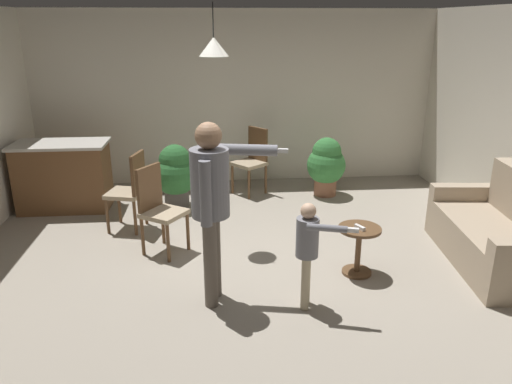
{
  "coord_description": "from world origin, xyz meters",
  "views": [
    {
      "loc": [
        -0.35,
        -4.69,
        2.5
      ],
      "look_at": [
        0.02,
        -0.38,
        1.0
      ],
      "focal_mm": 34.52,
      "sensor_mm": 36.0,
      "label": 1
    }
  ],
  "objects": [
    {
      "name": "person_child",
      "position": [
        0.45,
        -0.77,
        0.63
      ],
      "size": [
        0.49,
        0.39,
        1.02
      ],
      "rotation": [
        0.0,
        0.0,
        -1.85
      ],
      "color": "tan",
      "rests_on": "ground"
    },
    {
      "name": "potted_plant_corner",
      "position": [
        1.31,
        2.3,
        0.49
      ],
      "size": [
        0.58,
        0.58,
        0.89
      ],
      "color": "brown",
      "rests_on": "ground"
    },
    {
      "name": "ceiling_light_pendant",
      "position": [
        -0.33,
        0.81,
        2.25
      ],
      "size": [
        0.32,
        0.32,
        0.55
      ],
      "color": "silver"
    },
    {
      "name": "spare_remote_on_table",
      "position": [
        1.09,
        -0.23,
        0.54
      ],
      "size": [
        0.09,
        0.13,
        0.04
      ],
      "primitive_type": "cube",
      "rotation": [
        0.0,
        0.0,
        0.47
      ],
      "color": "white",
      "rests_on": "side_table_by_couch"
    },
    {
      "name": "side_table_by_couch",
      "position": [
        1.1,
        -0.19,
        0.33
      ],
      "size": [
        0.44,
        0.44,
        0.52
      ],
      "color": "brown",
      "rests_on": "ground"
    },
    {
      "name": "couch_floral",
      "position": [
        2.67,
        -0.09,
        0.33
      ],
      "size": [
        1.01,
        1.87,
        1.0
      ],
      "rotation": [
        0.0,
        0.0,
        1.48
      ],
      "color": "tan",
      "rests_on": "ground"
    },
    {
      "name": "person_adult",
      "position": [
        -0.39,
        -0.59,
        1.06
      ],
      "size": [
        0.87,
        0.49,
        1.71
      ],
      "rotation": [
        0.0,
        0.0,
        -1.76
      ],
      "color": "#60564C",
      "rests_on": "ground"
    },
    {
      "name": "dining_chair_centre_back",
      "position": [
        -1.41,
        1.21,
        0.55
      ],
      "size": [
        0.51,
        0.51,
        1.0
      ],
      "rotation": [
        0.0,
        0.0,
        1.33
      ],
      "color": "brown",
      "rests_on": "ground"
    },
    {
      "name": "wall_back",
      "position": [
        0.0,
        3.2,
        1.35
      ],
      "size": [
        6.4,
        0.1,
        2.7
      ],
      "primitive_type": "cube",
      "color": "silver",
      "rests_on": "ground"
    },
    {
      "name": "potted_plant_by_wall",
      "position": [
        -0.9,
        1.96,
        0.5
      ],
      "size": [
        0.59,
        0.59,
        0.91
      ],
      "color": "#4C4742",
      "rests_on": "ground"
    },
    {
      "name": "kitchen_counter",
      "position": [
        -2.45,
        2.03,
        0.48
      ],
      "size": [
        1.26,
        0.66,
        0.95
      ],
      "color": "brown",
      "rests_on": "ground"
    },
    {
      "name": "dining_chair_near_wall",
      "position": [
        0.22,
        2.5,
        0.55
      ],
      "size": [
        0.59,
        0.59,
        1.0
      ],
      "rotation": [
        0.0,
        0.0,
        2.27
      ],
      "color": "brown",
      "rests_on": "ground"
    },
    {
      "name": "ground",
      "position": [
        0.0,
        0.0,
        0.0
      ],
      "size": [
        7.68,
        7.68,
        0.0
      ],
      "primitive_type": "plane",
      "color": "#9E9384"
    },
    {
      "name": "dining_chair_by_counter",
      "position": [
        -1.0,
        0.53,
        0.55
      ],
      "size": [
        0.58,
        0.58,
        1.0
      ],
      "rotation": [
        0.0,
        0.0,
        4.12
      ],
      "color": "brown",
      "rests_on": "ground"
    }
  ]
}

